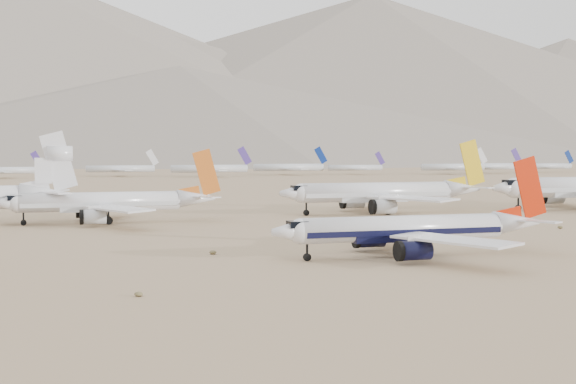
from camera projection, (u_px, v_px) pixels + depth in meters
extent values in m
plane|color=#987B58|center=(460.00, 259.00, 106.36)|extent=(7000.00, 7000.00, 0.00)
cylinder|color=silver|center=(402.00, 228.00, 108.13)|extent=(28.86, 3.41, 3.41)
cube|color=black|center=(402.00, 231.00, 108.15)|extent=(28.28, 3.46, 0.77)
sphere|color=silver|center=(301.00, 231.00, 103.83)|extent=(3.41, 3.41, 3.41)
cube|color=black|center=(297.00, 224.00, 103.63)|extent=(2.39, 2.22, 0.85)
cone|color=silver|center=(517.00, 223.00, 113.42)|extent=(7.21, 3.41, 3.41)
cube|color=silver|center=(454.00, 240.00, 99.17)|extent=(11.14, 17.56, 0.53)
cube|color=silver|center=(540.00, 221.00, 110.65)|extent=(4.58, 5.99, 0.20)
cylinder|color=black|center=(415.00, 251.00, 101.00)|extent=(4.01, 2.46, 2.46)
cube|color=silver|center=(386.00, 225.00, 118.47)|extent=(11.14, 17.56, 0.53)
cube|color=silver|center=(512.00, 218.00, 116.97)|extent=(4.58, 5.99, 0.20)
cylinder|color=black|center=(370.00, 239.00, 114.52)|extent=(4.01, 2.46, 2.46)
cube|color=red|center=(530.00, 187.00, 113.75)|extent=(5.47, 0.27, 9.01)
cylinder|color=black|center=(307.00, 257.00, 104.27)|extent=(1.02, 0.43, 1.02)
cylinder|color=black|center=(418.00, 254.00, 106.37)|extent=(1.43, 0.85, 1.43)
cylinder|color=black|center=(403.00, 249.00, 110.93)|extent=(1.43, 0.85, 1.43)
sphere|color=silver|center=(514.00, 188.00, 189.21)|extent=(4.82, 4.82, 4.82)
cube|color=black|center=(511.00, 182.00, 188.93)|extent=(3.37, 3.13, 1.20)
cube|color=silver|center=(560.00, 187.00, 209.43)|extent=(15.35, 24.19, 0.75)
cylinder|color=silver|center=(552.00, 197.00, 203.99)|extent=(5.52, 3.47, 3.47)
cylinder|color=black|center=(518.00, 208.00, 189.82)|extent=(1.45, 0.60, 1.45)
cylinder|color=silver|center=(376.00, 192.00, 181.39)|extent=(35.60, 4.33, 4.33)
cube|color=silver|center=(376.00, 194.00, 181.42)|extent=(34.89, 4.39, 0.97)
sphere|color=silver|center=(302.00, 193.00, 176.10)|extent=(4.33, 4.33, 4.33)
cube|color=black|center=(299.00, 188.00, 175.84)|extent=(3.03, 2.81, 1.08)
cone|color=silver|center=(463.00, 189.00, 187.92)|extent=(8.90, 4.33, 4.33)
cube|color=silver|center=(412.00, 198.00, 170.29)|extent=(13.75, 21.67, 0.67)
cube|color=silver|center=(478.00, 187.00, 184.49)|extent=(5.65, 7.39, 0.26)
cylinder|color=silver|center=(384.00, 207.00, 172.55)|extent=(4.94, 3.11, 3.11)
cube|color=silver|center=(366.00, 192.00, 194.21)|extent=(13.75, 21.67, 0.67)
cube|color=silver|center=(460.00, 186.00, 192.32)|extent=(5.65, 7.39, 0.26)
cylinder|color=silver|center=(353.00, 202.00, 189.34)|extent=(4.94, 3.11, 3.11)
cube|color=gold|center=(472.00, 163.00, 188.33)|extent=(6.75, 0.35, 11.12)
cylinder|color=black|center=(306.00, 213.00, 176.65)|extent=(1.30, 0.54, 1.30)
cylinder|color=black|center=(388.00, 211.00, 179.16)|extent=(1.82, 1.08, 1.82)
cylinder|color=black|center=(377.00, 209.00, 184.93)|extent=(1.82, 1.08, 1.82)
cylinder|color=silver|center=(101.00, 202.00, 157.49)|extent=(30.82, 3.77, 3.77)
cube|color=silver|center=(101.00, 204.00, 157.51)|extent=(30.20, 3.82, 0.85)
sphere|color=silver|center=(18.00, 203.00, 152.90)|extent=(3.77, 3.77, 3.77)
cube|color=black|center=(15.00, 198.00, 152.68)|extent=(2.64, 2.45, 0.94)
cone|color=silver|center=(196.00, 198.00, 163.14)|extent=(7.71, 3.77, 3.77)
cube|color=silver|center=(118.00, 208.00, 147.86)|extent=(11.90, 18.76, 0.58)
cube|color=silver|center=(207.00, 197.00, 160.16)|extent=(4.89, 6.40, 0.23)
cylinder|color=silver|center=(94.00, 217.00, 149.82)|extent=(4.28, 2.71, 2.71)
cube|color=silver|center=(108.00, 201.00, 168.60)|extent=(11.90, 18.76, 0.58)
cube|color=silver|center=(200.00, 195.00, 166.95)|extent=(4.89, 6.40, 0.23)
cylinder|color=silver|center=(89.00, 211.00, 164.38)|extent=(4.28, 2.71, 2.71)
cube|color=#C9601C|center=(206.00, 172.00, 163.50)|extent=(5.84, 0.30, 9.63)
cylinder|color=black|center=(24.00, 223.00, 153.38)|extent=(1.13, 0.47, 1.13)
cylinder|color=black|center=(109.00, 220.00, 155.54)|extent=(1.58, 0.94, 1.58)
cylinder|color=black|center=(106.00, 218.00, 160.57)|extent=(1.58, 0.94, 1.58)
cone|color=silver|center=(45.00, 195.00, 157.57)|extent=(9.63, 4.61, 4.61)
cube|color=silver|center=(55.00, 193.00, 153.87)|extent=(6.12, 8.00, 0.28)
cube|color=silver|center=(54.00, 191.00, 162.33)|extent=(6.12, 8.00, 0.28)
cube|color=silver|center=(59.00, 161.00, 158.02)|extent=(7.30, 0.37, 12.03)
cylinder|color=silver|center=(60.00, 153.00, 158.02)|extent=(4.82, 2.99, 2.99)
cylinder|color=silver|center=(4.00, 170.00, 408.58)|extent=(34.57, 3.42, 3.42)
cube|color=#442E86|center=(37.00, 159.00, 413.11)|extent=(6.89, 0.34, 8.67)
cube|color=silver|center=(3.00, 172.00, 400.07)|extent=(9.11, 15.91, 0.34)
cube|color=silver|center=(5.00, 171.00, 417.14)|extent=(9.11, 15.91, 0.34)
cylinder|color=silver|center=(120.00, 169.00, 439.18)|extent=(37.05, 3.66, 3.66)
cube|color=silver|center=(152.00, 157.00, 444.04)|extent=(7.38, 0.37, 9.29)
cube|color=silver|center=(122.00, 170.00, 430.06)|extent=(9.76, 17.05, 0.37)
cube|color=silver|center=(119.00, 169.00, 448.35)|extent=(9.76, 17.05, 0.37)
cylinder|color=silver|center=(209.00, 169.00, 431.83)|extent=(41.63, 4.11, 4.11)
cube|color=#442E86|center=(245.00, 156.00, 437.29)|extent=(8.29, 0.41, 10.44)
cube|color=silver|center=(214.00, 170.00, 421.59)|extent=(10.97, 19.16, 0.41)
cube|color=silver|center=(205.00, 169.00, 442.14)|extent=(10.97, 19.16, 0.41)
cylinder|color=silver|center=(289.00, 167.00, 464.41)|extent=(41.78, 4.13, 4.13)
cube|color=navy|center=(321.00, 155.00, 469.89)|extent=(8.32, 0.41, 10.48)
cube|color=silver|center=(294.00, 169.00, 454.13)|extent=(11.01, 19.23, 0.41)
cube|color=silver|center=(283.00, 168.00, 474.75)|extent=(11.01, 19.23, 0.41)
cylinder|color=silver|center=(355.00, 168.00, 473.65)|extent=(33.38, 3.30, 3.30)
cube|color=#442E86|center=(380.00, 158.00, 478.04)|extent=(6.65, 0.33, 8.37)
cube|color=silver|center=(361.00, 169.00, 465.44)|extent=(8.80, 15.37, 0.33)
cube|color=silver|center=(350.00, 168.00, 481.92)|extent=(8.80, 15.37, 0.33)
cylinder|color=silver|center=(453.00, 167.00, 475.01)|extent=(40.45, 4.00, 4.00)
cube|color=silver|center=(482.00, 156.00, 480.32)|extent=(8.06, 0.40, 10.15)
cube|color=silver|center=(462.00, 168.00, 465.06)|extent=(10.66, 18.62, 0.40)
cube|color=silver|center=(445.00, 168.00, 485.02)|extent=(10.66, 18.62, 0.40)
cylinder|color=silver|center=(490.00, 166.00, 496.90)|extent=(39.67, 3.92, 3.92)
cube|color=#442E86|center=(516.00, 156.00, 502.11)|extent=(7.90, 0.39, 9.95)
cube|color=silver|center=(499.00, 168.00, 487.15)|extent=(10.45, 18.26, 0.39)
cube|color=silver|center=(481.00, 167.00, 506.72)|extent=(10.45, 18.26, 0.39)
cylinder|color=silver|center=(547.00, 166.00, 514.71)|extent=(35.60, 3.52, 3.52)
cube|color=navy|center=(569.00, 157.00, 519.38)|extent=(7.09, 0.35, 8.93)
cube|color=silver|center=(556.00, 167.00, 505.96)|extent=(9.38, 16.39, 0.35)
cube|color=silver|center=(538.00, 167.00, 523.52)|extent=(9.38, 16.39, 0.35)
cone|color=slate|center=(172.00, 96.00, 1570.46)|extent=(1824.00, 1824.00, 240.00)
cone|color=slate|center=(371.00, 76.00, 1887.10)|extent=(2356.00, 2356.00, 380.00)
cone|color=slate|center=(567.00, 97.00, 1980.96)|extent=(1682.00, 1682.00, 290.00)
cone|color=slate|center=(180.00, 113.00, 1195.95)|extent=(1260.00, 1260.00, 140.00)
ellipsoid|color=brown|center=(138.00, 294.00, 79.02)|extent=(0.84, 0.84, 0.46)
ellipsoid|color=brown|center=(213.00, 252.00, 111.03)|extent=(0.98, 0.98, 0.54)
ellipsoid|color=brown|center=(560.00, 227.00, 147.13)|extent=(0.98, 0.98, 0.54)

